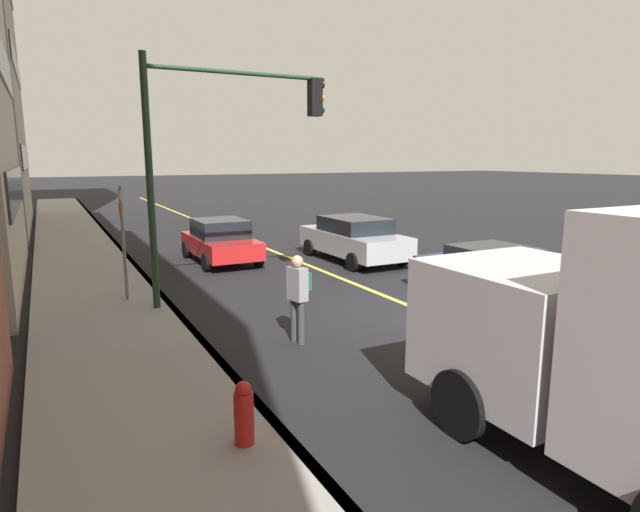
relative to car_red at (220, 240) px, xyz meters
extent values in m
plane|color=black|center=(-7.99, -2.39, -0.75)|extent=(200.00, 200.00, 0.00)
cube|color=gray|center=(-7.99, 4.23, -0.67)|extent=(80.00, 2.99, 0.15)
cube|color=slate|center=(-7.99, 2.81, -0.67)|extent=(80.00, 0.16, 0.15)
cube|color=#D8CC4C|center=(-7.99, -2.39, -0.74)|extent=(80.00, 0.16, 0.01)
cube|color=#262D38|center=(-0.34, 5.90, 1.95)|extent=(8.63, 0.06, 1.10)
cube|color=#262D38|center=(-0.34, 5.90, 5.31)|extent=(8.63, 0.06, 1.10)
cube|color=#262D38|center=(13.65, 5.90, 2.79)|extent=(11.76, 0.06, 1.10)
cube|color=#262D38|center=(13.65, 5.90, 7.22)|extent=(11.76, 0.06, 1.10)
cube|color=red|center=(0.01, 0.00, -0.16)|extent=(3.99, 1.75, 0.58)
cube|color=black|center=(-0.01, 0.00, 0.43)|extent=(1.93, 1.61, 0.60)
cylinder|color=black|center=(1.32, 0.85, -0.45)|extent=(0.60, 0.22, 0.60)
cylinder|color=black|center=(1.32, -0.85, -0.45)|extent=(0.60, 0.22, 0.60)
cylinder|color=black|center=(-1.31, 0.85, -0.45)|extent=(0.60, 0.22, 0.60)
cylinder|color=black|center=(-1.31, -0.85, -0.45)|extent=(0.60, 0.22, 0.60)
cube|color=#A8AAB2|center=(-1.88, -4.17, -0.09)|extent=(4.67, 1.90, 0.72)
cube|color=black|center=(-1.97, -4.17, 0.52)|extent=(2.39, 1.75, 0.51)
cylinder|color=black|center=(-3.43, -5.11, -0.45)|extent=(0.60, 0.22, 0.60)
cylinder|color=black|center=(-3.43, -3.24, -0.45)|extent=(0.60, 0.22, 0.60)
cylinder|color=black|center=(-0.34, -5.11, -0.45)|extent=(0.60, 0.22, 0.60)
cylinder|color=black|center=(-0.34, -3.24, -0.45)|extent=(0.60, 0.22, 0.60)
cube|color=navy|center=(-8.02, -4.55, -0.16)|extent=(4.20, 1.85, 0.58)
cube|color=black|center=(-7.97, -4.55, 0.38)|extent=(1.81, 1.70, 0.48)
cylinder|color=black|center=(-9.41, -5.46, -0.45)|extent=(0.60, 0.22, 0.60)
cylinder|color=black|center=(-9.41, -3.65, -0.45)|extent=(0.60, 0.22, 0.60)
cylinder|color=black|center=(-6.64, -5.46, -0.45)|extent=(0.60, 0.22, 0.60)
cylinder|color=black|center=(-6.64, -3.65, -0.45)|extent=(0.60, 0.22, 0.60)
cube|color=silver|center=(-12.63, -0.34, 0.55)|extent=(2.29, 2.21, 1.70)
cylinder|color=black|center=(-12.63, 0.71, -0.30)|extent=(0.90, 0.28, 0.90)
cylinder|color=black|center=(-12.63, -1.39, -0.30)|extent=(0.90, 0.28, 0.90)
cylinder|color=#383838|center=(-8.60, 1.06, -0.32)|extent=(0.17, 0.17, 0.85)
cylinder|color=#383838|center=(-8.38, 1.11, -0.32)|extent=(0.17, 0.17, 0.85)
cube|color=gray|center=(-8.49, 1.09, 0.42)|extent=(0.45, 0.30, 0.64)
sphere|color=tan|center=(-8.49, 1.09, 0.86)|extent=(0.23, 0.23, 0.23)
cube|color=#26593F|center=(-8.46, 0.92, 0.46)|extent=(0.29, 0.21, 0.34)
cylinder|color=#1E3823|center=(-5.25, 3.13, 2.13)|extent=(0.16, 0.16, 5.76)
cylinder|color=#1E3823|center=(-5.25, 0.96, 4.71)|extent=(0.10, 4.34, 0.10)
cube|color=black|center=(-5.25, -0.96, 4.26)|extent=(0.28, 0.30, 0.90)
sphere|color=#360605|center=(-5.25, -1.14, 4.56)|extent=(0.18, 0.18, 0.18)
sphere|color=gold|center=(-5.25, -1.14, 4.26)|extent=(0.18, 0.18, 0.18)
sphere|color=black|center=(-5.25, -1.14, 3.96)|extent=(0.18, 0.18, 0.18)
cylinder|color=slate|center=(-4.17, 3.63, 0.69)|extent=(0.08, 0.08, 2.88)
cube|color=white|center=(-4.17, 3.65, 1.93)|extent=(0.60, 0.02, 0.20)
cube|color=#DB5919|center=(-4.17, 3.65, 1.58)|extent=(0.44, 0.02, 0.28)
cylinder|color=red|center=(-11.75, 3.33, -0.35)|extent=(0.24, 0.24, 0.80)
sphere|color=red|center=(-11.75, 3.33, 0.09)|extent=(0.20, 0.20, 0.20)
camera|label=1|loc=(-17.33, 5.23, 2.79)|focal=29.55mm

